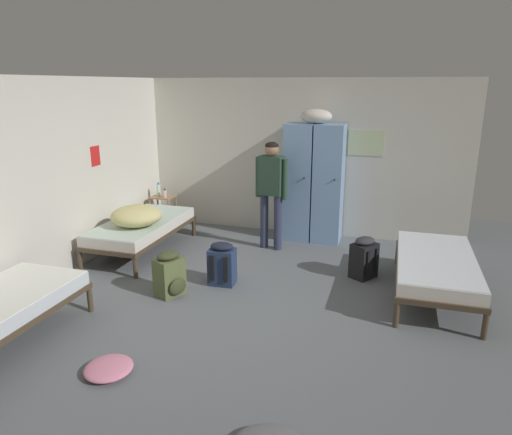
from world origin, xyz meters
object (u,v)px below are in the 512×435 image
Objects in this scene: bed_left_rear at (142,227)px; person_traveler at (271,186)px; lotion_bottle at (165,194)px; backpack_navy at (222,264)px; locker_bank at (314,180)px; bedding_heap at (137,216)px; clothes_pile_pink at (109,368)px; shelf_unit at (163,209)px; water_bottle at (159,190)px; backpack_olive at (170,275)px; backpack_black at (363,258)px; bed_right at (436,265)px.

person_traveler is (1.80, 0.70, 0.60)m from bed_left_rear.
lotion_bottle is 0.28× the size of backpack_navy.
locker_bank is 2.87× the size of bedding_heap.
clothes_pile_pink is at bearing -64.95° from bedding_heap.
bedding_heap is 4.76× the size of lotion_bottle.
bedding_heap is at bearing -76.85° from shelf_unit.
backpack_olive is (1.41, -2.41, -0.42)m from water_bottle.
backpack_black is 1.83m from backpack_navy.
locker_bank is at bearing 5.23° from lotion_bottle.
bedding_heap reaches higher than shelf_unit.
shelf_unit reaches higher than clothes_pile_pink.
shelf_unit is 2.44× the size of water_bottle.
water_bottle is 3.78m from backpack_black.
person_traveler is 1.76m from backpack_black.
backpack_olive is 1.00× the size of backpack_black.
water_bottle is 2.82m from backpack_olive.
lotion_bottle is at bearing -29.74° from shelf_unit.
lotion_bottle reaches higher than bed_left_rear.
shelf_unit reaches higher than bed_right.
bed_left_rear is at bearing 131.13° from backpack_olive.
lotion_bottle is 3.62m from backpack_black.
bedding_heap reaches higher than lotion_bottle.
bedding_heap is (-2.26, -1.58, -0.34)m from locker_bank.
lotion_bottle is 0.35× the size of clothes_pile_pink.
bed_right is (4.09, -0.34, 0.00)m from bed_left_rear.
person_traveler is (-0.53, -0.64, 0.01)m from locker_bank.
bedding_heap is 0.44× the size of person_traveler.
bedding_heap is at bearing -79.31° from lotion_bottle.
clothes_pile_pink is at bearing -138.61° from bed_right.
shelf_unit is at bearing 167.65° from person_traveler.
bedding_heap is 3.19m from backpack_black.
lotion_bottle is at bearing 100.69° from bedding_heap.
person_traveler is at bearing -12.41° from water_bottle.
locker_bank reaches higher than bed_left_rear.
bed_right is at bearing -43.69° from locker_bank.
locker_bank is at bearing 3.65° from water_bottle.
backpack_navy is (0.48, 0.49, 0.00)m from backpack_olive.
water_bottle reaches higher than backpack_black.
locker_bank is at bearing 50.49° from person_traveler.
person_traveler is 2.96× the size of backpack_black.
water_bottle is 2.72m from backpack_navy.
bed_right is 3.45× the size of backpack_black.
shelf_unit is at bearing 119.13° from backpack_olive.
water_bottle is at bearing 120.37° from backpack_olive.
person_traveler reaches higher than backpack_olive.
locker_bank reaches higher than lotion_bottle.
water_bottle is 0.54× the size of clothes_pile_pink.
backpack_navy is at bearing -45.42° from water_bottle.
bed_right is at bearing 16.62° from backpack_olive.
shelf_unit is 1.33× the size of clothes_pile_pink.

